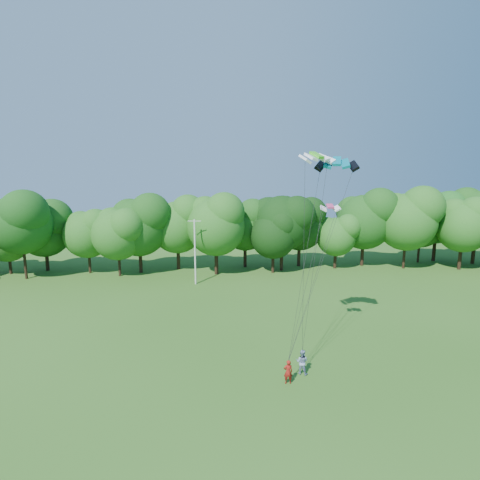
{
  "coord_description": "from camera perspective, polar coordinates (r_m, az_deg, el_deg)",
  "views": [
    {
      "loc": [
        -2.95,
        -19.55,
        14.66
      ],
      "look_at": [
        -0.22,
        13.0,
        8.85
      ],
      "focal_mm": 28.0,
      "sensor_mm": 36.0,
      "label": 1
    }
  ],
  "objects": [
    {
      "name": "kite_green",
      "position": [
        29.68,
        11.61,
        12.57
      ],
      "size": [
        3.02,
        2.25,
        0.61
      ],
      "rotation": [
        0.0,
        0.0,
        0.42
      ],
      "color": "#42CC1E",
      "rests_on": "ground"
    },
    {
      "name": "tree_back_east",
      "position": [
        70.68,
        27.85,
        3.33
      ],
      "size": [
        8.57,
        8.57,
        12.47
      ],
      "color": "#371E16",
      "rests_on": "ground"
    },
    {
      "name": "kite_pink",
      "position": [
        30.09,
        13.56,
        5.04
      ],
      "size": [
        1.59,
        0.85,
        0.34
      ],
      "rotation": [
        0.0,
        0.0,
        -0.07
      ],
      "color": "#D03972",
      "rests_on": "ground"
    },
    {
      "name": "utility_pole",
      "position": [
        50.0,
        -6.87,
        -1.73
      ],
      "size": [
        1.75,
        0.27,
        8.77
      ],
      "rotation": [
        0.0,
        0.0,
        -0.11
      ],
      "color": "silver",
      "rests_on": "ground"
    },
    {
      "name": "kite_flyer_left",
      "position": [
        28.17,
        7.34,
        -19.3
      ],
      "size": [
        0.65,
        0.44,
        1.76
      ],
      "primitive_type": "imported",
      "rotation": [
        0.0,
        0.0,
        3.17
      ],
      "color": "maroon",
      "rests_on": "ground"
    },
    {
      "name": "ground",
      "position": [
        24.62,
        3.39,
        -26.49
      ],
      "size": [
        160.0,
        160.0,
        0.0
      ],
      "primitive_type": "plane",
      "color": "#2C5C19",
      "rests_on": "ground"
    },
    {
      "name": "tree_back_west",
      "position": [
        59.76,
        -30.42,
        2.5
      ],
      "size": [
        9.04,
        9.04,
        13.15
      ],
      "color": "#2F1F13",
      "rests_on": "ground"
    },
    {
      "name": "tree_back_center",
      "position": [
        55.25,
        5.12,
        1.85
      ],
      "size": [
        7.47,
        7.47,
        10.87
      ],
      "color": "#341E14",
      "rests_on": "ground"
    },
    {
      "name": "kite_teal",
      "position": [
        30.57,
        14.55,
        11.54
      ],
      "size": [
        3.4,
        2.31,
        0.8
      ],
      "rotation": [
        0.0,
        0.0,
        -0.33
      ],
      "color": "#047288",
      "rests_on": "ground"
    },
    {
      "name": "kite_flyer_right",
      "position": [
        29.44,
        9.42,
        -17.84
      ],
      "size": [
        1.14,
        1.06,
        1.88
      ],
      "primitive_type": "imported",
      "rotation": [
        0.0,
        0.0,
        2.66
      ],
      "color": "#8B9AC1",
      "rests_on": "ground"
    }
  ]
}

